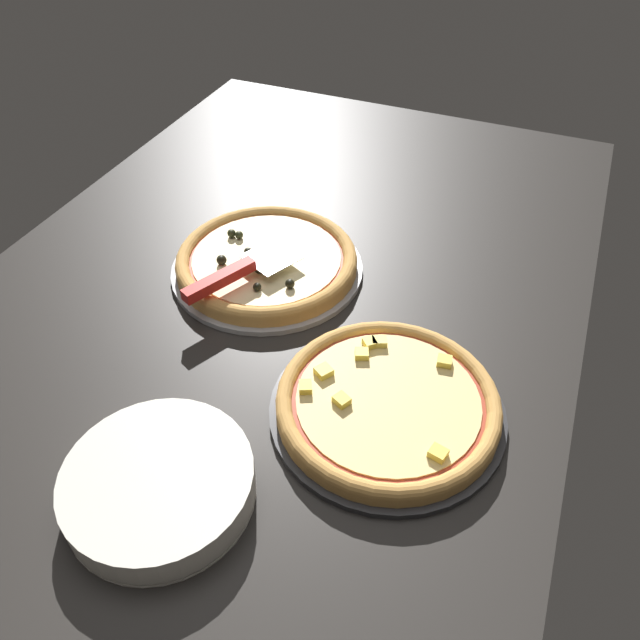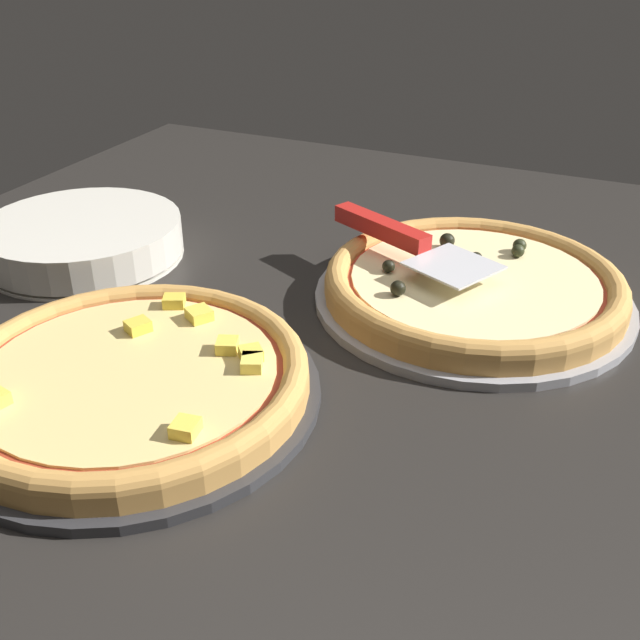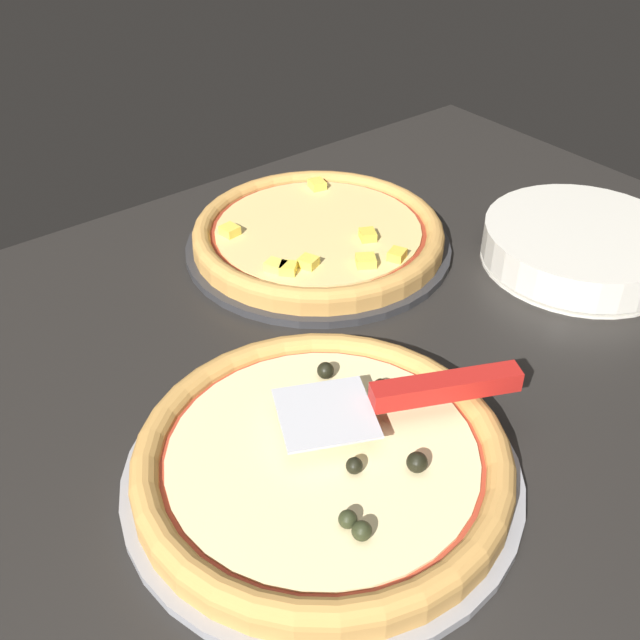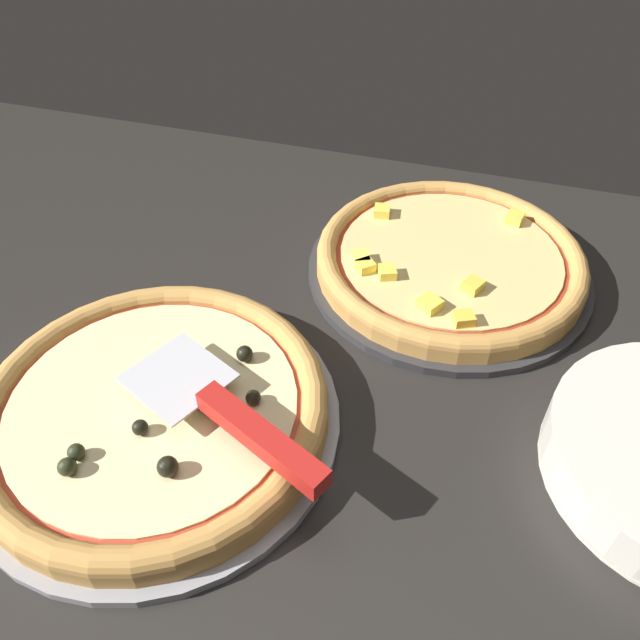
{
  "view_description": "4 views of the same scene",
  "coord_description": "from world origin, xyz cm",
  "px_view_note": "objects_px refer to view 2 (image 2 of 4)",
  "views": [
    {
      "loc": [
        82.09,
        40.69,
        71.9
      ],
      "look_at": [
        13.22,
        12.09,
        3.0
      ],
      "focal_mm": 35.0,
      "sensor_mm": 36.0,
      "label": 1
    },
    {
      "loc": [
        -13.58,
        71.35,
        40.0
      ],
      "look_at": [
        13.22,
        12.09,
        3.0
      ],
      "focal_mm": 42.0,
      "sensor_mm": 36.0,
      "label": 2
    },
    {
      "loc": [
        -26.41,
        -38.73,
        51.22
      ],
      "look_at": [
        13.22,
        12.09,
        3.0
      ],
      "focal_mm": 42.0,
      "sensor_mm": 36.0,
      "label": 3
    },
    {
      "loc": [
        27.17,
        -34.21,
        49.04
      ],
      "look_at": [
        13.22,
        12.09,
        3.0
      ],
      "focal_mm": 35.0,
      "sensor_mm": 36.0,
      "label": 4
    }
  ],
  "objects_px": {
    "serving_spatula": "(395,235)",
    "plate_stack": "(83,239)",
    "pizza_back": "(130,376)",
    "pizza_front": "(474,283)"
  },
  "relations": [
    {
      "from": "serving_spatula",
      "to": "plate_stack",
      "type": "relative_size",
      "value": 0.91
    },
    {
      "from": "serving_spatula",
      "to": "plate_stack",
      "type": "height_order",
      "value": "serving_spatula"
    },
    {
      "from": "pizza_front",
      "to": "pizza_back",
      "type": "xyz_separation_m",
      "value": [
        0.24,
        0.31,
        -0.0
      ]
    },
    {
      "from": "pizza_front",
      "to": "plate_stack",
      "type": "bearing_deg",
      "value": 9.67
    },
    {
      "from": "pizza_front",
      "to": "pizza_back",
      "type": "height_order",
      "value": "pizza_front"
    },
    {
      "from": "pizza_back",
      "to": "serving_spatula",
      "type": "relative_size",
      "value": 1.44
    },
    {
      "from": "plate_stack",
      "to": "serving_spatula",
      "type": "bearing_deg",
      "value": -165.46
    },
    {
      "from": "pizza_back",
      "to": "serving_spatula",
      "type": "distance_m",
      "value": 0.35
    },
    {
      "from": "pizza_back",
      "to": "plate_stack",
      "type": "height_order",
      "value": "plate_stack"
    },
    {
      "from": "pizza_front",
      "to": "plate_stack",
      "type": "relative_size",
      "value": 1.35
    }
  ]
}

